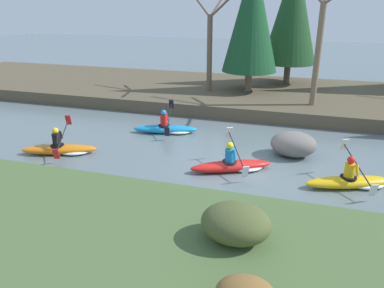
{
  "coord_description": "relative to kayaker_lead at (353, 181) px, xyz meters",
  "views": [
    {
      "loc": [
        1.69,
        -11.61,
        5.22
      ],
      "look_at": [
        -1.91,
        0.07,
        0.55
      ],
      "focal_mm": 35.0,
      "sensor_mm": 36.0,
      "label": 1
    }
  ],
  "objects": [
    {
      "name": "conifer_tree_left",
      "position": [
        -2.82,
        11.98,
        4.58
      ],
      "size": [
        3.08,
        3.08,
        7.13
      ],
      "color": "brown",
      "rests_on": "riverbank_far"
    },
    {
      "name": "shrub_clump_nearest",
      "position": [
        -2.66,
        -4.86,
        1.03
      ],
      "size": [
        1.37,
        1.14,
        0.74
      ],
      "color": "#4C562D",
      "rests_on": "riverbank_near"
    },
    {
      "name": "kayaker_middle",
      "position": [
        -3.63,
        0.11,
        0.0
      ],
      "size": [
        2.67,
        1.93,
        1.2
      ],
      "rotation": [
        0.0,
        0.0,
        0.48
      ],
      "color": "red",
      "rests_on": "ground"
    },
    {
      "name": "bare_tree_upstream",
      "position": [
        -6.74,
        8.79,
        2.92
      ],
      "size": [
        2.94,
        2.9,
        5.27
      ],
      "color": "brown",
      "rests_on": "riverbank_far"
    },
    {
      "name": "kayaker_lead",
      "position": [
        0.0,
        0.0,
        0.0
      ],
      "size": [
        2.73,
        1.99,
        1.2
      ],
      "rotation": [
        0.0,
        0.0,
        0.38
      ],
      "color": "yellow",
      "rests_on": "ground"
    },
    {
      "name": "bare_tree_mid_upstream",
      "position": [
        -1.26,
        7.22,
        3.33
      ],
      "size": [
        3.41,
        3.36,
        6.16
      ],
      "color": "#7A664C",
      "rests_on": "riverbank_far"
    },
    {
      "name": "kayaker_far_back",
      "position": [
        -9.9,
        -0.31,
        0.0
      ],
      "size": [
        2.74,
        2.0,
        1.2
      ],
      "rotation": [
        0.0,
        0.0,
        0.35
      ],
      "color": "orange",
      "rests_on": "ground"
    },
    {
      "name": "riverbank_far",
      "position": [
        -3.34,
        9.7,
        0.12
      ],
      "size": [
        44.0,
        8.59,
        0.63
      ],
      "color": "brown",
      "rests_on": "ground"
    },
    {
      "name": "boulder_midstream",
      "position": [
        -1.86,
        1.96,
        0.26
      ],
      "size": [
        1.61,
        1.26,
        0.91
      ],
      "color": "slate",
      "rests_on": "ground"
    },
    {
      "name": "ground_plane",
      "position": [
        -3.34,
        0.59,
        -0.2
      ],
      "size": [
        90.0,
        90.0,
        0.0
      ],
      "primitive_type": "plane",
      "color": "slate"
    },
    {
      "name": "kayaker_trailing",
      "position": [
        -7.04,
        3.01,
        0.0
      ],
      "size": [
        2.78,
        2.04,
        1.2
      ],
      "rotation": [
        0.0,
        0.0,
        0.25
      ],
      "color": "#1993D6",
      "rests_on": "ground"
    },
    {
      "name": "conifer_tree_far_left",
      "position": [
        -4.69,
        9.28,
        4.38
      ],
      "size": [
        2.92,
        2.92,
        6.85
      ],
      "color": "#7A664C",
      "rests_on": "riverbank_far"
    }
  ]
}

